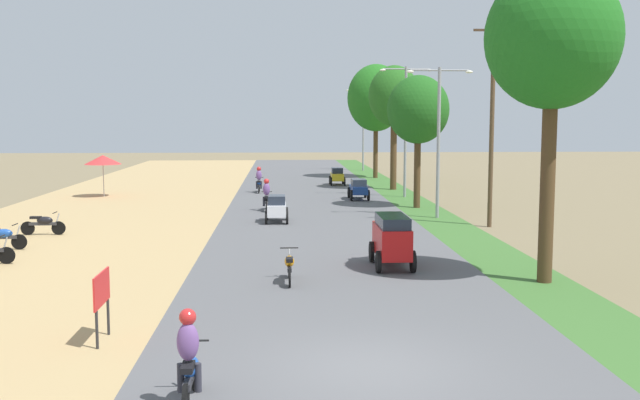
{
  "coord_description": "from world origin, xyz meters",
  "views": [
    {
      "loc": [
        -1.65,
        -13.44,
        4.8
      ],
      "look_at": [
        -0.05,
        16.93,
        1.4
      ],
      "focal_mm": 41.14,
      "sensor_mm": 36.0,
      "label": 1
    }
  ],
  "objects_px": {
    "street_signboard": "(102,293)",
    "streetlamp_mid": "(406,122)",
    "vendor_umbrella": "(103,160)",
    "motorbike_ahead_third": "(267,196)",
    "parked_motorbike_fifth": "(44,223)",
    "car_hatchback_white": "(277,208)",
    "motorbike_ahead_second": "(289,265)",
    "streetlamp_far": "(363,123)",
    "car_sedan_blue": "(359,188)",
    "median_tree_nearest": "(553,40)",
    "utility_pole_near": "(492,120)",
    "motorbike_foreground_rider": "(189,360)",
    "median_tree_second": "(418,110)",
    "streetlamp_near": "(439,131)",
    "median_tree_third": "(394,97)",
    "car_hatchback_yellow": "(337,176)",
    "motorbike_ahead_fourth": "(259,180)",
    "parked_motorbike_fourth": "(2,236)",
    "car_van_red": "(392,238)",
    "median_tree_fourth": "(376,98)"
  },
  "relations": [
    {
      "from": "streetlamp_far",
      "to": "streetlamp_near",
      "type": "bearing_deg",
      "value": -90.0
    },
    {
      "from": "parked_motorbike_fifth",
      "to": "car_sedan_blue",
      "type": "relative_size",
      "value": 0.8
    },
    {
      "from": "car_hatchback_white",
      "to": "car_sedan_blue",
      "type": "bearing_deg",
      "value": 62.81
    },
    {
      "from": "parked_motorbike_fourth",
      "to": "car_hatchback_yellow",
      "type": "xyz_separation_m",
      "value": [
        14.07,
        25.06,
        0.19
      ]
    },
    {
      "from": "street_signboard",
      "to": "streetlamp_mid",
      "type": "bearing_deg",
      "value": 68.33
    },
    {
      "from": "car_sedan_blue",
      "to": "utility_pole_near",
      "type": "bearing_deg",
      "value": -66.13
    },
    {
      "from": "median_tree_third",
      "to": "motorbike_foreground_rider",
      "type": "relative_size",
      "value": 4.57
    },
    {
      "from": "parked_motorbike_fourth",
      "to": "median_tree_fourth",
      "type": "height_order",
      "value": "median_tree_fourth"
    },
    {
      "from": "streetlamp_near",
      "to": "car_van_red",
      "type": "distance_m",
      "value": 12.7
    },
    {
      "from": "car_sedan_blue",
      "to": "motorbike_ahead_third",
      "type": "relative_size",
      "value": 1.26
    },
    {
      "from": "streetlamp_far",
      "to": "motorbike_ahead_second",
      "type": "bearing_deg",
      "value": -99.01
    },
    {
      "from": "car_hatchback_yellow",
      "to": "vendor_umbrella",
      "type": "bearing_deg",
      "value": -154.83
    },
    {
      "from": "utility_pole_near",
      "to": "car_hatchback_yellow",
      "type": "relative_size",
      "value": 4.53
    },
    {
      "from": "vendor_umbrella",
      "to": "streetlamp_mid",
      "type": "height_order",
      "value": "streetlamp_mid"
    },
    {
      "from": "car_hatchback_white",
      "to": "motorbike_ahead_second",
      "type": "bearing_deg",
      "value": -87.97
    },
    {
      "from": "median_tree_third",
      "to": "car_sedan_blue",
      "type": "relative_size",
      "value": 3.64
    },
    {
      "from": "car_hatchback_white",
      "to": "motorbike_ahead_fourth",
      "type": "relative_size",
      "value": 1.11
    },
    {
      "from": "streetlamp_far",
      "to": "motorbike_ahead_second",
      "type": "distance_m",
      "value": 46.37
    },
    {
      "from": "streetlamp_far",
      "to": "motorbike_ahead_second",
      "type": "relative_size",
      "value": 4.15
    },
    {
      "from": "median_tree_second",
      "to": "car_hatchback_yellow",
      "type": "relative_size",
      "value": 3.49
    },
    {
      "from": "median_tree_third",
      "to": "streetlamp_near",
      "type": "relative_size",
      "value": 1.15
    },
    {
      "from": "car_hatchback_white",
      "to": "motorbike_ahead_third",
      "type": "height_order",
      "value": "motorbike_ahead_third"
    },
    {
      "from": "car_van_red",
      "to": "car_hatchback_yellow",
      "type": "xyz_separation_m",
      "value": [
        0.46,
        28.99,
        -0.28
      ]
    },
    {
      "from": "vendor_umbrella",
      "to": "car_sedan_blue",
      "type": "bearing_deg",
      "value": -9.15
    },
    {
      "from": "car_hatchback_yellow",
      "to": "motorbike_foreground_rider",
      "type": "relative_size",
      "value": 1.11
    },
    {
      "from": "car_sedan_blue",
      "to": "motorbike_ahead_second",
      "type": "relative_size",
      "value": 1.26
    },
    {
      "from": "car_van_red",
      "to": "motorbike_ahead_fourth",
      "type": "distance_m",
      "value": 24.45
    },
    {
      "from": "car_hatchback_yellow",
      "to": "motorbike_ahead_third",
      "type": "bearing_deg",
      "value": -108.19
    },
    {
      "from": "car_van_red",
      "to": "car_sedan_blue",
      "type": "distance_m",
      "value": 19.63
    },
    {
      "from": "streetlamp_mid",
      "to": "parked_motorbike_fifth",
      "type": "bearing_deg",
      "value": -141.44
    },
    {
      "from": "median_tree_nearest",
      "to": "streetlamp_near",
      "type": "relative_size",
      "value": 1.27
    },
    {
      "from": "car_hatchback_white",
      "to": "median_tree_third",
      "type": "bearing_deg",
      "value": 63.22
    },
    {
      "from": "vendor_umbrella",
      "to": "motorbike_ahead_third",
      "type": "bearing_deg",
      "value": -36.67
    },
    {
      "from": "median_tree_third",
      "to": "motorbike_foreground_rider",
      "type": "bearing_deg",
      "value": -103.78
    },
    {
      "from": "motorbike_ahead_fourth",
      "to": "streetlamp_near",
      "type": "bearing_deg",
      "value": -54.16
    },
    {
      "from": "median_tree_third",
      "to": "utility_pole_near",
      "type": "xyz_separation_m",
      "value": [
        1.75,
        -16.71,
        -1.47
      ]
    },
    {
      "from": "street_signboard",
      "to": "motorbike_ahead_second",
      "type": "height_order",
      "value": "street_signboard"
    },
    {
      "from": "street_signboard",
      "to": "utility_pole_near",
      "type": "relative_size",
      "value": 0.17
    },
    {
      "from": "median_tree_nearest",
      "to": "motorbike_ahead_third",
      "type": "height_order",
      "value": "median_tree_nearest"
    },
    {
      "from": "streetlamp_mid",
      "to": "car_hatchback_yellow",
      "type": "xyz_separation_m",
      "value": [
        -3.5,
        8.02,
        -3.81
      ]
    },
    {
      "from": "median_tree_fourth",
      "to": "parked_motorbike_fourth",
      "type": "bearing_deg",
      "value": -119.34
    },
    {
      "from": "median_tree_third",
      "to": "motorbike_ahead_third",
      "type": "xyz_separation_m",
      "value": [
        -8.24,
        -11.05,
        -5.35
      ]
    },
    {
      "from": "parked_motorbike_fourth",
      "to": "car_hatchback_white",
      "type": "xyz_separation_m",
      "value": [
        9.89,
        6.47,
        0.19
      ]
    },
    {
      "from": "motorbike_foreground_rider",
      "to": "median_tree_second",
      "type": "bearing_deg",
      "value": 71.87
    },
    {
      "from": "car_hatchback_yellow",
      "to": "median_tree_third",
      "type": "bearing_deg",
      "value": -43.58
    },
    {
      "from": "median_tree_fourth",
      "to": "car_hatchback_white",
      "type": "xyz_separation_m",
      "value": [
        -7.73,
        -24.88,
        -5.64
      ]
    },
    {
      "from": "median_tree_nearest",
      "to": "streetlamp_mid",
      "type": "height_order",
      "value": "median_tree_nearest"
    },
    {
      "from": "parked_motorbike_fourth",
      "to": "streetlamp_near",
      "type": "relative_size",
      "value": 0.25
    },
    {
      "from": "streetlamp_mid",
      "to": "motorbike_ahead_third",
      "type": "relative_size",
      "value": 4.34
    },
    {
      "from": "streetlamp_near",
      "to": "streetlamp_far",
      "type": "xyz_separation_m",
      "value": [
        0.0,
        32.02,
        0.17
      ]
    }
  ]
}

